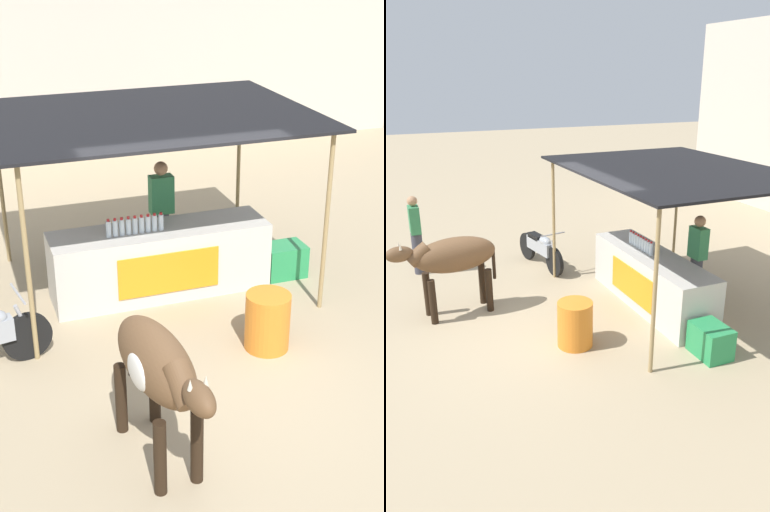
% 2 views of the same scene
% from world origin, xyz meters
% --- Properties ---
extents(ground_plane, '(60.00, 60.00, 0.00)m').
position_xyz_m(ground_plane, '(0.00, 0.00, 0.00)').
color(ground_plane, tan).
extents(stall_counter, '(3.00, 0.82, 0.96)m').
position_xyz_m(stall_counter, '(0.00, 2.20, 0.48)').
color(stall_counter, beige).
rests_on(stall_counter, ground).
extents(stall_awning, '(4.20, 3.20, 2.46)m').
position_xyz_m(stall_awning, '(0.00, 2.50, 2.36)').
color(stall_awning, black).
rests_on(stall_awning, ground).
extents(water_bottle_row, '(0.79, 0.07, 0.25)m').
position_xyz_m(water_bottle_row, '(-0.35, 2.15, 1.07)').
color(water_bottle_row, silver).
rests_on(water_bottle_row, stall_counter).
extents(vendor_behind_counter, '(0.34, 0.22, 1.65)m').
position_xyz_m(vendor_behind_counter, '(0.26, 2.95, 0.85)').
color(vendor_behind_counter, '#383842').
rests_on(vendor_behind_counter, ground).
extents(cooler_box, '(0.60, 0.44, 0.48)m').
position_xyz_m(cooler_box, '(1.85, 2.10, 0.24)').
color(cooler_box, '#268C4C').
rests_on(cooler_box, ground).
extents(water_barrel, '(0.54, 0.54, 0.72)m').
position_xyz_m(water_barrel, '(0.79, 0.38, 0.36)').
color(water_barrel, orange).
rests_on(water_barrel, ground).
extents(cow, '(0.67, 1.84, 1.44)m').
position_xyz_m(cow, '(-1.03, -1.10, 1.03)').
color(cow, brown).
rests_on(cow, ground).
extents(motorcycle_parked, '(1.79, 0.56, 0.90)m').
position_xyz_m(motorcycle_parked, '(-2.55, 1.00, 0.43)').
color(motorcycle_parked, black).
rests_on(motorcycle_parked, ground).
extents(passerby_on_street, '(0.34, 0.22, 1.65)m').
position_xyz_m(passerby_on_street, '(-3.22, -1.45, 0.85)').
color(passerby_on_street, '#383842').
rests_on(passerby_on_street, ground).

